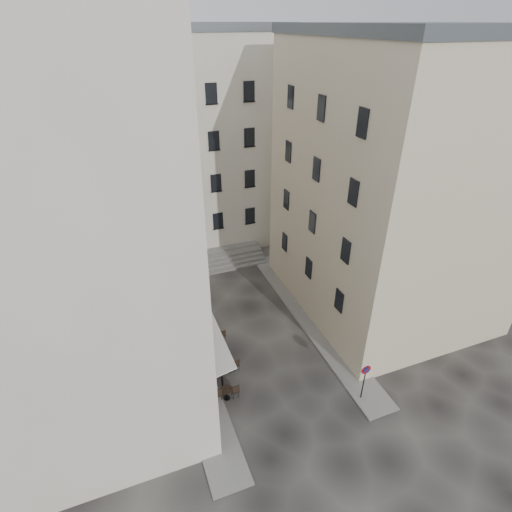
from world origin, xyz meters
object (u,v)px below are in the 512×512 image
no_parking_sign (365,376)px  bistro_table_a (226,392)px  pedestrian (207,339)px  bistro_table_b (229,366)px

no_parking_sign → bistro_table_a: no_parking_sign is taller
pedestrian → bistro_table_a: bearing=66.4°
no_parking_sign → bistro_table_b: size_ratio=2.04×
bistro_table_a → pedestrian: size_ratio=0.84×
bistro_table_b → pedestrian: bearing=106.3°
bistro_table_b → pedestrian: size_ratio=0.77×
no_parking_sign → pedestrian: size_ratio=1.57×
bistro_table_b → bistro_table_a: bearing=-111.1°
pedestrian → bistro_table_b: bearing=83.2°
bistro_table_a → pedestrian: bearing=89.5°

